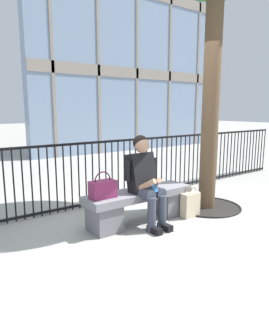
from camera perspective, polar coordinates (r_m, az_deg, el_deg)
ground_plane at (r=4.47m, az=0.78°, el=-9.68°), size 60.00×60.00×0.00m
stone_bench at (r=4.38m, az=0.79°, el=-6.36°), size 1.60×0.44×0.45m
seated_person_with_phone at (r=4.19m, az=1.89°, el=-1.81°), size 0.52×0.66×1.21m
handbag_on_bench at (r=3.98m, az=-5.74°, el=-3.76°), size 0.33×0.18×0.34m
shopping_bag at (r=4.69m, az=10.02°, el=-6.49°), size 0.29×0.13×0.45m
plaza_railing at (r=5.16m, az=-6.36°, el=-0.84°), size 9.65×0.04×1.05m
building_facade_right at (r=12.44m, az=-0.14°, el=24.48°), size 8.07×0.43×9.00m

